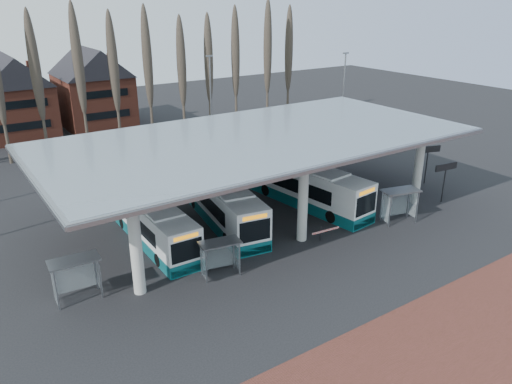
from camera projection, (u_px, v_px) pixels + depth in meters
ground at (325, 254)px, 33.30m from camera, size 140.00×140.00×0.00m
brick_strip at (490, 353)px, 24.04m from camera, size 70.00×10.00×0.03m
station_canopy at (258, 144)px, 37.39m from camera, size 32.00×16.00×6.34m
poplar_row at (132, 66)px, 55.53m from camera, size 45.10×1.10×14.50m
lamp_post_b at (211, 101)px, 54.52m from camera, size 0.80×0.16×10.17m
lamp_post_c at (343, 96)px, 57.17m from camera, size 0.80×0.16×10.17m
bus_0 at (152, 222)px, 34.55m from camera, size 2.50×11.06×3.07m
bus_1 at (222, 203)px, 37.50m from camera, size 4.38×12.01×3.27m
bus_2 at (305, 186)px, 40.75m from camera, size 4.02×12.34×3.37m
shelter_0 at (75, 270)px, 27.76m from camera, size 2.82×1.54×2.54m
shelter_1 at (219, 250)px, 30.22m from camera, size 2.66×1.66×2.30m
shelter_2 at (399, 198)px, 37.43m from camera, size 3.06×2.06×2.60m
info_sign_0 at (446, 170)px, 40.63m from camera, size 2.26×0.41×3.37m
info_sign_1 at (428, 152)px, 44.71m from camera, size 2.31×0.85×3.54m
barrier at (324, 231)px, 34.49m from camera, size 2.24×0.69×1.12m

